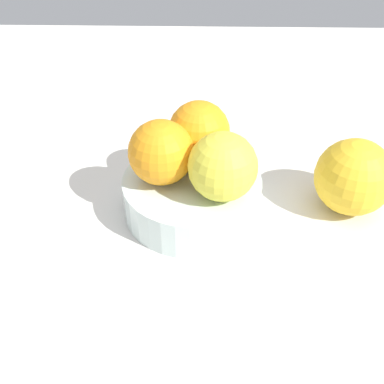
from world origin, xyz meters
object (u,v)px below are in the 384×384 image
orange_in_bowl_2 (199,132)px  orange_loose_0 (354,177)px  fruit_bowl (192,196)px  orange_in_bowl_0 (161,153)px  orange_in_bowl_1 (223,167)px

orange_in_bowl_2 → orange_loose_0: 16.35cm
fruit_bowl → orange_in_bowl_0: (2.97, 0.15, 5.36)cm
orange_in_bowl_2 → orange_loose_0: bearing=169.5°
orange_loose_0 → orange_in_bowl_2: bearing=-10.5°
orange_in_bowl_0 → orange_in_bowl_2: bearing=-131.8°
orange_in_bowl_1 → orange_in_bowl_2: bearing=-69.9°
orange_in_bowl_0 → orange_loose_0: 19.65cm
orange_in_bowl_2 → orange_in_bowl_0: bearing=48.2°
orange_in_bowl_1 → orange_loose_0: orange_in_bowl_1 is taller
fruit_bowl → orange_in_bowl_2: (-0.62, -3.87, 5.34)cm
orange_in_bowl_0 → orange_in_bowl_1: (-5.85, 2.13, 0.07)cm
orange_in_bowl_1 → orange_loose_0: bearing=-166.6°
orange_in_bowl_0 → orange_in_bowl_1: size_ratio=0.98×
fruit_bowl → orange_in_bowl_0: size_ratio=2.19×
fruit_bowl → orange_in_bowl_1: bearing=141.6°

